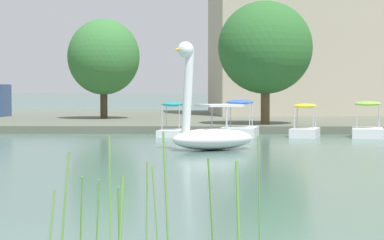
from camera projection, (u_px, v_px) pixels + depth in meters
shore_bank_far at (167, 119)px, 45.38m from camera, size 154.41×24.28×0.35m
swan_boat at (210, 131)px, 24.63m from camera, size 3.25×2.65×3.57m
pedal_boat_teal at (173, 125)px, 31.59m from camera, size 1.32×1.93×1.47m
pedal_boat_blue at (240, 126)px, 31.44m from camera, size 1.77×2.46×1.56m
pedal_boat_yellow at (305, 126)px, 31.18m from camera, size 1.53×2.22×1.41m
pedal_boat_lime at (368, 128)px, 31.02m from camera, size 1.66×2.39×1.51m
tree_broadleaf_left at (104, 57)px, 41.58m from camera, size 4.68×4.65×5.59m
tree_broadleaf_behind_dock at (265, 48)px, 35.07m from camera, size 6.28×6.23×5.83m
reed_clump_foreground at (148, 210)px, 8.79m from camera, size 2.51×1.07×1.54m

